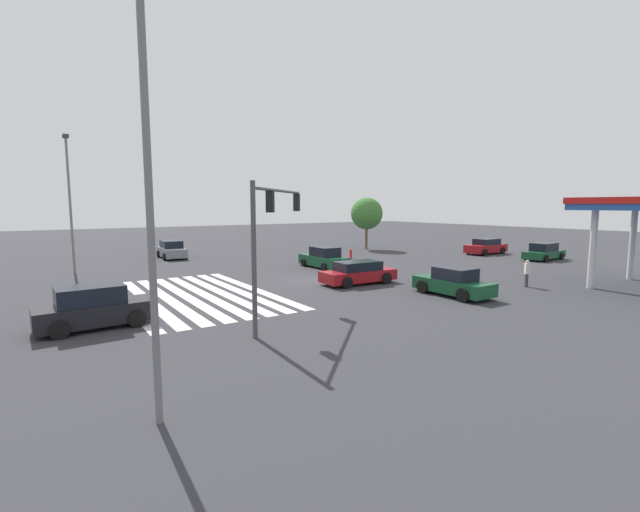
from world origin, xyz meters
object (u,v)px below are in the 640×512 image
Objects in this scene: traffic_signal_mast at (272,222)px; street_light_pole_a at (148,170)px; car_3 at (544,252)px; car_0 at (324,258)px; tree_corner_a at (367,214)px; fire_hydrant at (351,254)px; car_4 at (453,283)px; pedestrian at (527,272)px; street_light_pole_b at (69,193)px; car_6 at (486,247)px; car_1 at (358,273)px; car_5 at (172,250)px; car_2 at (94,308)px.

street_light_pole_a reaches higher than traffic_signal_mast.
car_0 is at bearing 157.08° from car_3.
fire_hydrant is at bearing -49.22° from tree_corner_a.
car_3 is 19.69m from car_4.
car_4 is 5.65m from pedestrian.
car_3 is 0.49× the size of street_light_pole_b.
car_6 is at bearing -93.77° from pedestrian.
car_6 is at bearing 75.87° from street_light_pole_b.
street_light_pole_a is at bearing 107.87° from car_4.
fire_hydrant is (-16.42, -0.24, -0.46)m from pedestrian.
car_4 reaches higher than car_6.
car_4 reaches higher than car_1.
car_0 is 14.98m from car_5.
car_4 is at bearing -29.19° from tree_corner_a.
car_4 is 0.76× the size of tree_corner_a.
car_1 is (6.73, -2.08, -0.05)m from car_0.
street_light_pole_a reaches higher than pedestrian.
car_2 is 0.90× the size of car_6.
fire_hydrant is at bearing -57.21° from car_0.
car_2 reaches higher than fire_hydrant.
fire_hydrant is at bearing -19.54° from car_6.
car_2 reaches higher than car_5.
car_3 is 2.95× the size of pedestrian.
car_0 is 14.15m from pedestrian.
car_1 is at bearing 176.77° from car_3.
traffic_signal_mast is at bearing 18.88° from car_6.
car_1 is at bearing 19.83° from car_4.
car_1 is at bearing 4.17° from pedestrian.
traffic_signal_mast is at bearing -147.26° from car_1.
car_5 is (-24.89, -7.98, 0.06)m from car_4.
car_1 is 1.02× the size of car_3.
pedestrian is 0.28× the size of tree_corner_a.
car_4 is 21.76m from car_6.
car_6 reaches higher than fire_hydrant.
traffic_signal_mast is at bearing -46.41° from fire_hydrant.
traffic_signal_mast reaches higher than pedestrian.
car_1 is 21.24m from tree_corner_a.
car_0 is (-11.56, 10.45, -3.37)m from traffic_signal_mast.
street_light_pole_b is at bearing 0.30° from pedestrian.
car_2 is (8.44, -16.59, 0.06)m from car_0.
street_light_pole_a reaches higher than fire_hydrant.
tree_corner_a is at bearing -29.00° from car_4.
car_5 reaches higher than fire_hydrant.
car_4 is 4.95× the size of fire_hydrant.
car_6 is at bearing 115.03° from street_light_pole_a.
street_light_pole_b reaches higher than traffic_signal_mast.
street_light_pole_a reaches higher than tree_corner_a.
car_5 is 20.44m from tree_corner_a.
car_4 is at bearing -166.91° from car_3.
car_4 is 0.45× the size of street_light_pole_b.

